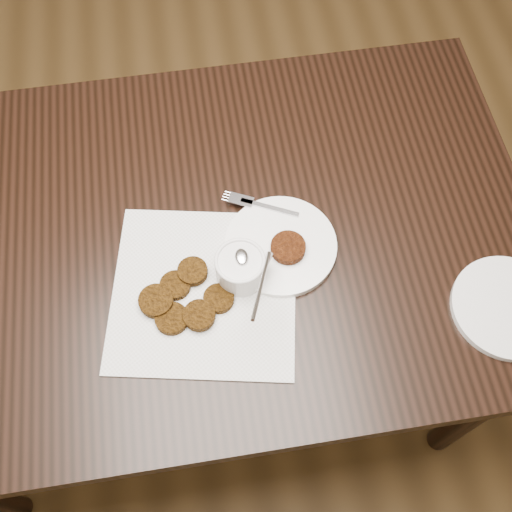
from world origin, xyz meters
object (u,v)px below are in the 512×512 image
at_px(sauce_ramekin, 240,260).
at_px(plate_empty, 507,307).
at_px(plate_with_patty, 281,244).
at_px(napkin, 204,290).
at_px(table, 210,307).

bearing_deg(sauce_ramekin, plate_empty, -16.68).
xyz_separation_m(plate_with_patty, plate_empty, (0.38, -0.19, -0.01)).
relative_size(napkin, plate_empty, 1.66).
bearing_deg(sauce_ramekin, table, 123.45).
relative_size(plate_with_patty, plate_empty, 1.06).
bearing_deg(napkin, plate_empty, -12.63).
bearing_deg(napkin, plate_with_patty, 23.68).
bearing_deg(sauce_ramekin, plate_with_patty, 29.99).
relative_size(table, plate_empty, 6.52).
height_order(napkin, plate_empty, plate_empty).
distance_m(table, napkin, 0.40).
relative_size(table, sauce_ramekin, 10.41).
height_order(napkin, sauce_ramekin, sauce_ramekin).
relative_size(napkin, plate_with_patty, 1.57).
bearing_deg(napkin, table, 89.06).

